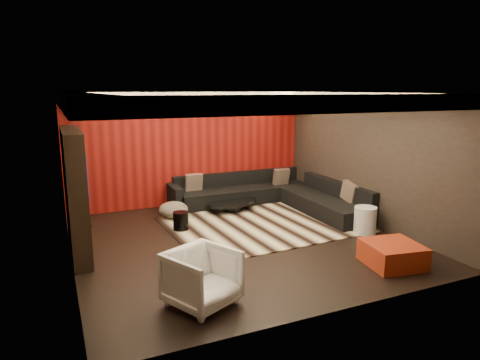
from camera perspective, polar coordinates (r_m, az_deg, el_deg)
name	(u,v)px	position (r m, az deg, el deg)	size (l,w,h in m)	color
floor	(238,241)	(8.36, -0.21, -8.09)	(6.00, 6.00, 0.02)	black
ceiling	(238,92)	(7.85, -0.23, 11.62)	(6.00, 6.00, 0.02)	silver
wall_back	(190,149)	(10.78, -6.69, 4.13)	(6.00, 0.02, 2.80)	black
wall_left	(65,183)	(7.34, -22.28, -0.40)	(0.02, 6.00, 2.80)	black
wall_right	(366,159)	(9.59, 16.51, 2.73)	(0.02, 6.00, 2.80)	black
red_feature_wall	(190,149)	(10.74, -6.63, 4.10)	(5.98, 0.05, 2.78)	#6B0C0A
soffit_back	(193,97)	(10.38, -6.35, 10.99)	(6.00, 0.60, 0.22)	silver
soffit_front	(326,104)	(5.49, 11.36, 9.97)	(6.00, 0.60, 0.22)	silver
soffit_left	(80,101)	(7.21, -20.61, 9.88)	(0.60, 4.80, 0.22)	silver
soffit_right	(358,98)	(9.28, 15.50, 10.51)	(0.60, 4.80, 0.22)	silver
cove_back	(197,101)	(10.06, -5.73, 10.45)	(4.80, 0.08, 0.04)	#FFD899
cove_front	(310,110)	(5.78, 9.36, 9.24)	(4.80, 0.08, 0.04)	#FFD899
cove_left	(103,106)	(7.24, -17.84, 9.36)	(0.08, 4.80, 0.04)	#FFD899
cove_right	(345,102)	(9.07, 13.78, 10.01)	(0.08, 4.80, 0.04)	#FFD899
tv_surround	(75,192)	(7.99, -21.12, -1.56)	(0.30, 2.00, 2.20)	black
tv_screen	(83,172)	(7.93, -20.16, 1.00)	(0.04, 1.30, 0.80)	black
tv_shelf	(87,213)	(8.10, -19.78, -4.21)	(0.04, 1.60, 0.04)	black
rug	(264,224)	(9.29, 3.24, -5.89)	(4.00, 3.00, 0.02)	beige
coffee_table	(232,206)	(10.26, -1.02, -3.44)	(1.32, 1.32, 0.22)	black
drum_stool	(181,221)	(8.93, -7.90, -5.41)	(0.32, 0.32, 0.37)	black
striped_pouf	(173,210)	(9.79, -8.87, -3.93)	(0.66, 0.66, 0.36)	#BEAB93
white_side_table	(365,220)	(9.01, 16.34, -5.17)	(0.44, 0.44, 0.55)	silver
orange_ottoman	(392,254)	(7.61, 19.65, -9.31)	(0.85, 0.85, 0.38)	#A53815
armchair	(202,278)	(5.89, -5.07, -12.90)	(0.83, 0.85, 0.77)	white
sectional_sofa	(272,196)	(10.62, 4.31, -2.20)	(3.65, 3.50, 0.75)	black
throw_pillows	(272,183)	(10.44, 4.35, -0.43)	(3.12, 2.74, 0.50)	tan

